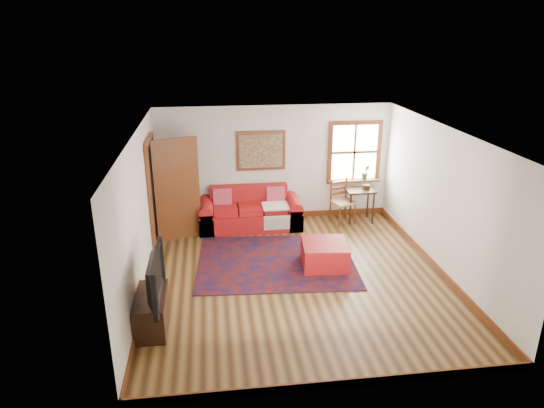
{
  "coord_description": "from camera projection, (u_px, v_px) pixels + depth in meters",
  "views": [
    {
      "loc": [
        -1.36,
        -7.23,
        4.04
      ],
      "look_at": [
        -0.34,
        0.6,
        1.12
      ],
      "focal_mm": 32.0,
      "sensor_mm": 36.0,
      "label": 1
    }
  ],
  "objects": [
    {
      "name": "framed_artwork",
      "position": [
        261.0,
        151.0,
        10.24
      ],
      "size": [
        1.05,
        0.07,
        0.85
      ],
      "color": "brown",
      "rests_on": "ground"
    },
    {
      "name": "candle_hurricane",
      "position": [
        156.0,
        278.0,
        7.04
      ],
      "size": [
        0.12,
        0.12,
        0.18
      ],
      "color": "silver",
      "rests_on": "media_cabinet"
    },
    {
      "name": "side_table",
      "position": [
        360.0,
        195.0,
        10.46
      ],
      "size": [
        0.6,
        0.45,
        0.72
      ],
      "color": "black",
      "rests_on": "ground"
    },
    {
      "name": "window",
      "position": [
        356.0,
        158.0,
        10.57
      ],
      "size": [
        1.18,
        0.2,
        1.38
      ],
      "color": "white",
      "rests_on": "ground"
    },
    {
      "name": "ladder_back_chair",
      "position": [
        342.0,
        199.0,
        10.42
      ],
      "size": [
        0.56,
        0.55,
        0.96
      ],
      "color": "tan",
      "rests_on": "ground"
    },
    {
      "name": "ground",
      "position": [
        296.0,
        277.0,
        8.29
      ],
      "size": [
        5.5,
        5.5,
        0.0
      ],
      "primitive_type": "plane",
      "color": "#3E2610",
      "rests_on": "ground"
    },
    {
      "name": "media_cabinet",
      "position": [
        152.0,
        311.0,
        6.83
      ],
      "size": [
        0.42,
        0.93,
        0.51
      ],
      "primitive_type": "cube",
      "color": "black",
      "rests_on": "ground"
    },
    {
      "name": "persian_rug",
      "position": [
        276.0,
        261.0,
        8.81
      ],
      "size": [
        2.96,
        2.44,
        0.02
      ],
      "primitive_type": "cube",
      "rotation": [
        0.0,
        0.0,
        -0.07
      ],
      "color": "#4F100B",
      "rests_on": "ground"
    },
    {
      "name": "red_leather_sofa",
      "position": [
        250.0,
        214.0,
        10.29
      ],
      "size": [
        2.14,
        0.88,
        0.84
      ],
      "color": "#AF1619",
      "rests_on": "ground"
    },
    {
      "name": "red_ottoman",
      "position": [
        325.0,
        255.0,
        8.59
      ],
      "size": [
        0.85,
        0.85,
        0.45
      ],
      "primitive_type": "cube",
      "rotation": [
        0.0,
        0.0,
        -0.1
      ],
      "color": "#AF1619",
      "rests_on": "ground"
    },
    {
      "name": "room_envelope",
      "position": [
        298.0,
        185.0,
        7.73
      ],
      "size": [
        5.04,
        5.54,
        2.52
      ],
      "color": "silver",
      "rests_on": "ground"
    },
    {
      "name": "doorway",
      "position": [
        168.0,
        190.0,
        9.31
      ],
      "size": [
        0.89,
        1.08,
        2.14
      ],
      "color": "black",
      "rests_on": "ground"
    },
    {
      "name": "television",
      "position": [
        149.0,
        277.0,
        6.54
      ],
      "size": [
        0.15,
        1.17,
        0.67
      ],
      "primitive_type": "imported",
      "rotation": [
        0.0,
        0.0,
        1.57
      ],
      "color": "black",
      "rests_on": "media_cabinet"
    }
  ]
}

